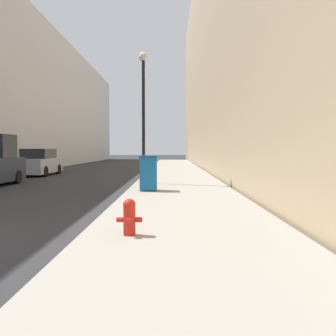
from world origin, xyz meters
name	(u,v)px	position (x,y,z in m)	size (l,w,h in m)	color
sidewalk_right	(177,174)	(5.79, 18.00, 0.06)	(3.99, 60.00, 0.12)	#9E998E
building_right_stone	(271,51)	(13.89, 26.00, 9.90)	(12.00, 60.00, 19.80)	tan
fire_hydrant	(129,216)	(4.69, 0.53, 0.46)	(0.45, 0.34, 0.65)	red
trash_bin	(148,173)	(4.60, 7.65, 0.78)	(0.62, 0.70, 1.28)	#19609E
lamppost	(143,105)	(4.21, 10.58, 3.57)	(0.40, 0.40, 5.77)	black
parked_sedan_near	(39,163)	(-2.90, 17.48, 0.77)	(1.84, 4.46, 1.67)	#A3A8B2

